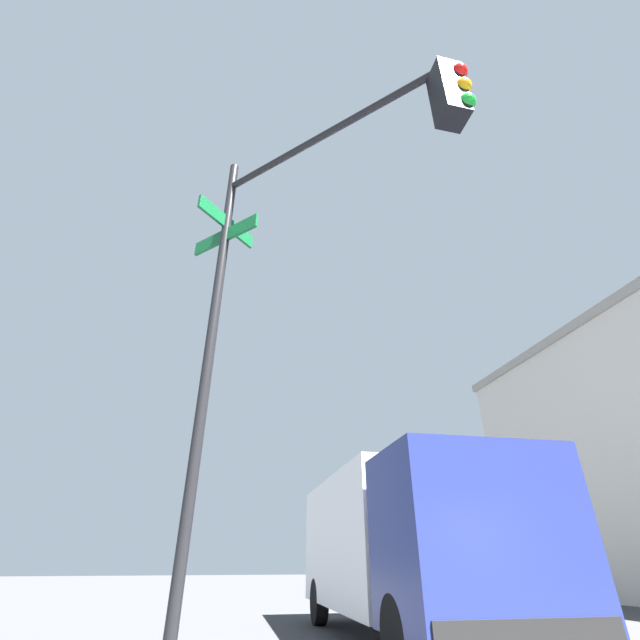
{
  "coord_description": "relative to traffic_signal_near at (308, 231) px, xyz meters",
  "views": [
    {
      "loc": [
        -2.24,
        -6.76,
        1.39
      ],
      "look_at": [
        -6.6,
        -5.75,
        3.88
      ],
      "focal_mm": 24.36,
      "sensor_mm": 36.0,
      "label": 1
    }
  ],
  "objects": [
    {
      "name": "traffic_signal_near",
      "position": [
        0.0,
        0.0,
        0.0
      ],
      "size": [
        2.85,
        2.73,
        6.46
      ],
      "color": "black",
      "rests_on": "ground_plane"
    },
    {
      "name": "box_truck_second",
      "position": [
        -6.06,
        3.23,
        -2.84
      ],
      "size": [
        8.52,
        2.9,
        3.15
      ],
      "color": "navy",
      "rests_on": "ground_plane"
    }
  ]
}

